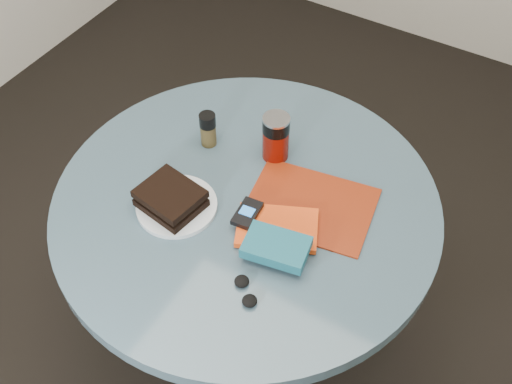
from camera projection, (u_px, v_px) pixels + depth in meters
The scene contains 11 objects.
ground at pixel (249, 342), 2.21m from camera, with size 4.00×4.00×0.00m, color black.
table at pixel (247, 239), 1.77m from camera, with size 1.00×1.00×0.75m.
plate at pixel (177, 206), 1.62m from camera, with size 0.21×0.21×0.01m, color white.
sandwich at pixel (171, 198), 1.60m from camera, with size 0.17×0.15×0.05m.
soda_can at pixel (276, 137), 1.70m from camera, with size 0.10×0.10×0.14m.
pepper_grinder at pixel (208, 129), 1.74m from camera, with size 0.06×0.06×0.10m.
magazine at pixel (310, 205), 1.63m from camera, with size 0.31×0.24×0.01m, color maroon.
red_book at pixel (277, 228), 1.57m from camera, with size 0.20×0.13×0.02m, color #D94211.
novel at pixel (276, 247), 1.50m from camera, with size 0.15×0.10×0.03m, color #155567.
mp3_player at pixel (247, 213), 1.58m from camera, with size 0.06×0.09×0.02m.
headphones at pixel (246, 291), 1.45m from camera, with size 0.09×0.08×0.02m.
Camera 1 is at (0.57, -0.91, 2.00)m, focal length 45.00 mm.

